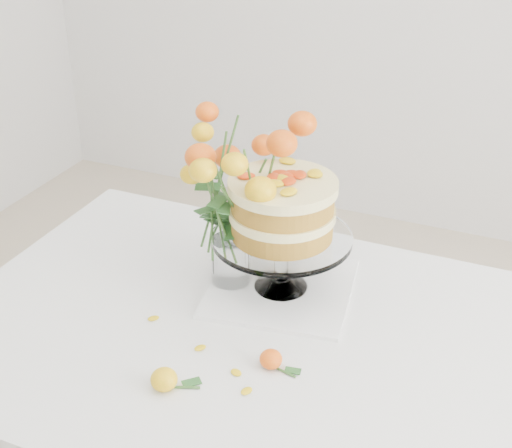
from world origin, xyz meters
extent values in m
cube|color=tan|center=(0.00, 0.00, 0.73)|extent=(1.40, 0.90, 0.04)
cylinder|color=tan|center=(-0.62, 0.37, 0.35)|extent=(0.06, 0.06, 0.71)
cube|color=white|center=(0.00, 0.00, 0.75)|extent=(1.42, 0.92, 0.01)
cube|color=white|center=(0.00, 0.46, 0.65)|extent=(1.42, 0.01, 0.20)
cube|color=white|center=(-0.71, 0.00, 0.65)|extent=(0.01, 0.92, 0.20)
cube|color=white|center=(-0.05, 0.17, 0.76)|extent=(0.36, 0.36, 0.01)
cylinder|color=white|center=(-0.05, 0.17, 0.84)|extent=(0.03, 0.03, 0.10)
cylinder|color=white|center=(-0.05, 0.17, 0.90)|extent=(0.31, 0.31, 0.01)
cylinder|color=olive|center=(-0.05, 0.17, 0.93)|extent=(0.28, 0.28, 0.04)
cylinder|color=beige|center=(-0.05, 0.17, 0.96)|extent=(0.30, 0.30, 0.02)
cylinder|color=olive|center=(-0.05, 0.17, 0.99)|extent=(0.28, 0.28, 0.04)
cylinder|color=beige|center=(-0.05, 0.17, 1.03)|extent=(0.30, 0.30, 0.02)
cylinder|color=white|center=(-0.16, 0.14, 0.76)|extent=(0.07, 0.07, 0.01)
cylinder|color=white|center=(-0.16, 0.14, 0.82)|extent=(0.09, 0.09, 0.10)
ellipsoid|color=#FFB016|center=(-0.13, -0.23, 0.78)|extent=(0.05, 0.05, 0.04)
cylinder|color=#345F26|center=(-0.09, -0.22, 0.76)|extent=(0.06, 0.03, 0.01)
ellipsoid|color=#E5400B|center=(0.03, -0.09, 0.78)|extent=(0.05, 0.05, 0.04)
cylinder|color=#345F26|center=(0.07, -0.10, 0.76)|extent=(0.05, 0.02, 0.00)
ellipsoid|color=yellow|center=(-0.12, -0.10, 0.76)|extent=(0.03, 0.02, 0.00)
ellipsoid|color=yellow|center=(-0.02, -0.14, 0.76)|extent=(0.03, 0.02, 0.00)
ellipsoid|color=yellow|center=(0.02, -0.18, 0.76)|extent=(0.03, 0.02, 0.00)
ellipsoid|color=yellow|center=(-0.26, -0.05, 0.76)|extent=(0.03, 0.02, 0.00)
camera|label=1|loc=(0.44, -1.12, 1.69)|focal=50.00mm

